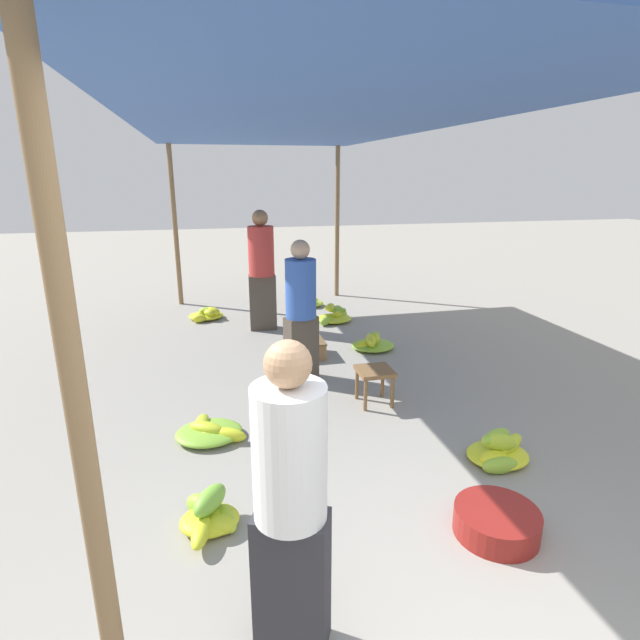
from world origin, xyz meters
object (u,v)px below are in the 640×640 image
stool (375,376)px  basin_black (496,522)px  banana_pile_left_0 (210,515)px  banana_pile_left_2 (210,431)px  banana_pile_right_0 (499,451)px  vendor_foreground (290,499)px  banana_pile_left_1 (206,315)px  banana_pile_right_1 (307,301)px  shopper_walking_far (262,269)px  banana_pile_right_2 (334,315)px  banana_pile_right_3 (372,343)px  shopper_walking_mid (301,309)px  crate_near (306,348)px

stool → basin_black: 1.96m
banana_pile_left_0 → banana_pile_left_2: (0.03, 1.14, -0.02)m
banana_pile_right_0 → vendor_foreground: bearing=-147.6°
basin_black → vendor_foreground: bearing=-162.0°
banana_pile_left_1 → banana_pile_right_0: bearing=-64.7°
basin_black → banana_pile_left_1: (-1.70, 5.35, -0.01)m
banana_pile_left_0 → banana_pile_right_0: (2.23, 0.25, 0.01)m
banana_pile_right_1 → shopper_walking_far: 1.65m
stool → banana_pile_right_2: bearing=83.0°
banana_pile_right_2 → banana_pile_right_3: (0.14, -1.36, -0.01)m
banana_pile_right_0 → banana_pile_left_0: bearing=-173.6°
basin_black → shopper_walking_mid: 2.88m
vendor_foreground → crate_near: bearing=77.4°
shopper_walking_far → crate_near: bearing=-73.7°
banana_pile_right_0 → banana_pile_right_2: (-0.27, 4.05, 0.01)m
banana_pile_left_0 → banana_pile_right_0: size_ratio=1.03×
stool → banana_pile_left_2: stool is taller
banana_pile_right_0 → shopper_walking_far: shopper_walking_far is taller
banana_pile_right_0 → shopper_walking_far: 4.24m
shopper_walking_far → banana_pile_right_0: bearing=-70.7°
vendor_foreground → shopper_walking_far: 5.13m
banana_pile_right_3 → shopper_walking_far: shopper_walking_far is taller
shopper_walking_far → vendor_foreground: bearing=-95.5°
banana_pile_right_2 → crate_near: banana_pile_right_2 is taller
shopper_walking_mid → shopper_walking_far: bearing=95.2°
banana_pile_left_2 → banana_pile_right_1: 4.51m
stool → shopper_walking_far: 2.88m
banana_pile_left_1 → banana_pile_right_3: size_ratio=0.95×
basin_black → banana_pile_right_0: size_ratio=0.98×
banana_pile_right_0 → crate_near: (-1.00, 2.67, 0.02)m
basin_black → stool: bearing=93.9°
banana_pile_left_1 → banana_pile_right_1: size_ratio=0.96×
vendor_foreground → banana_pile_left_0: (-0.37, 0.93, -0.72)m
banana_pile_left_1 → shopper_walking_mid: bearing=-69.6°
shopper_walking_far → shopper_walking_mid: bearing=-84.8°
basin_black → banana_pile_right_3: (0.36, 3.43, 0.00)m
banana_pile_right_1 → banana_pile_left_2: bearing=-112.4°
banana_pile_left_0 → banana_pile_right_1: banana_pile_left_0 is taller
banana_pile_right_0 → shopper_walking_far: bearing=109.3°
basin_black → banana_pile_right_2: (0.22, 4.79, 0.01)m
banana_pile_left_2 → crate_near: size_ratio=1.37×
basin_black → banana_pile_right_3: bearing=84.0°
banana_pile_left_2 → crate_near: (1.20, 1.78, 0.05)m
banana_pile_left_1 → shopper_walking_mid: 2.92m
banana_pile_right_1 → crate_near: (-0.52, -2.40, 0.03)m
banana_pile_left_0 → banana_pile_left_2: size_ratio=0.91×
banana_pile_left_1 → vendor_foreground: bearing=-86.9°
banana_pile_left_1 → crate_near: 2.27m
banana_pile_right_0 → banana_pile_right_2: banana_pile_right_2 is taller
vendor_foreground → banana_pile_right_2: size_ratio=2.64×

